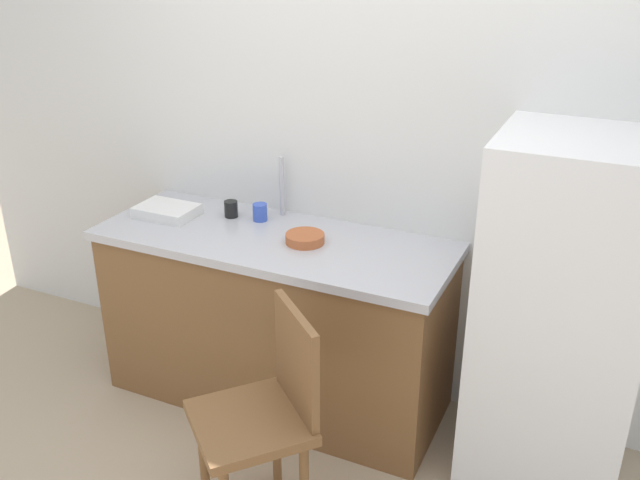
# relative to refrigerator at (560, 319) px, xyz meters

# --- Properties ---
(back_wall) EXTENTS (4.80, 0.10, 2.46)m
(back_wall) POSITION_rel_refrigerator_xyz_m (-0.93, 0.34, 0.50)
(back_wall) COLOR silver
(back_wall) RESTS_ON ground_plane
(cabinet_base) EXTENTS (1.59, 0.60, 0.81)m
(cabinet_base) POSITION_rel_refrigerator_xyz_m (-1.25, -0.01, -0.32)
(cabinet_base) COLOR brown
(cabinet_base) RESTS_ON ground_plane
(countertop) EXTENTS (1.63, 0.64, 0.04)m
(countertop) POSITION_rel_refrigerator_xyz_m (-1.25, -0.01, 0.11)
(countertop) COLOR #B7B7BC
(countertop) RESTS_ON cabinet_base
(faucet) EXTENTS (0.02, 0.02, 0.29)m
(faucet) POSITION_rel_refrigerator_xyz_m (-1.33, 0.24, 0.27)
(faucet) COLOR #B7B7BC
(faucet) RESTS_ON countertop
(refrigerator) EXTENTS (0.60, 0.58, 1.45)m
(refrigerator) POSITION_rel_refrigerator_xyz_m (0.00, 0.00, 0.00)
(refrigerator) COLOR white
(refrigerator) RESTS_ON ground_plane
(chair) EXTENTS (0.56, 0.56, 0.89)m
(chair) POSITION_rel_refrigerator_xyz_m (-0.91, -0.72, -0.23)
(chair) COLOR brown
(chair) RESTS_ON ground_plane
(dish_tray) EXTENTS (0.28, 0.20, 0.05)m
(dish_tray) POSITION_rel_refrigerator_xyz_m (-1.83, -0.01, 0.15)
(dish_tray) COLOR white
(dish_tray) RESTS_ON countertop
(terracotta_bowl) EXTENTS (0.17, 0.17, 0.04)m
(terracotta_bowl) POSITION_rel_refrigerator_xyz_m (-1.09, -0.01, 0.15)
(terracotta_bowl) COLOR #B25B33
(terracotta_bowl) RESTS_ON countertop
(cup_black) EXTENTS (0.06, 0.06, 0.08)m
(cup_black) POSITION_rel_refrigerator_xyz_m (-1.54, 0.11, 0.16)
(cup_black) COLOR black
(cup_black) RESTS_ON countertop
(cup_blue) EXTENTS (0.07, 0.07, 0.08)m
(cup_blue) POSITION_rel_refrigerator_xyz_m (-1.40, 0.13, 0.17)
(cup_blue) COLOR blue
(cup_blue) RESTS_ON countertop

